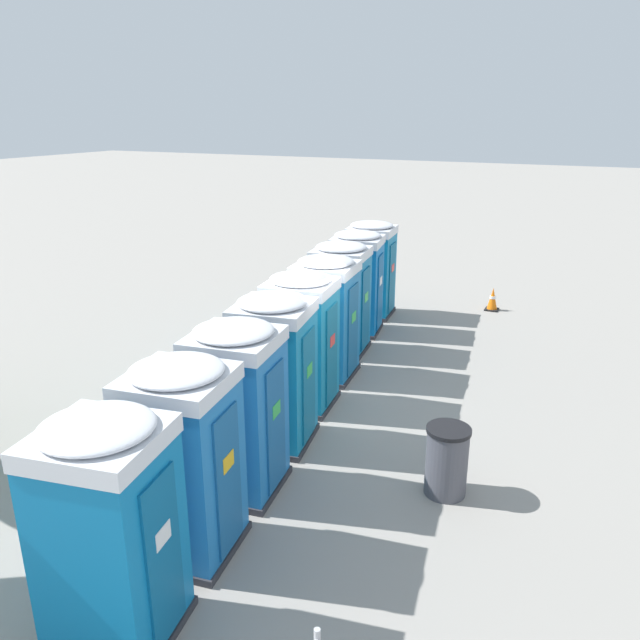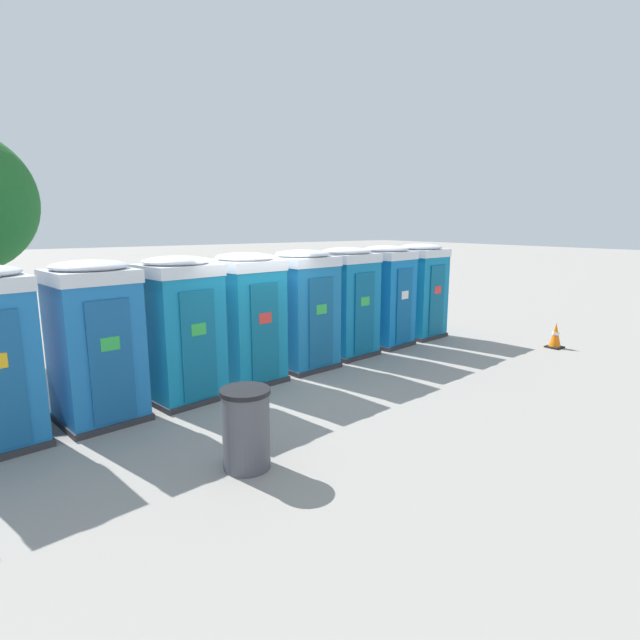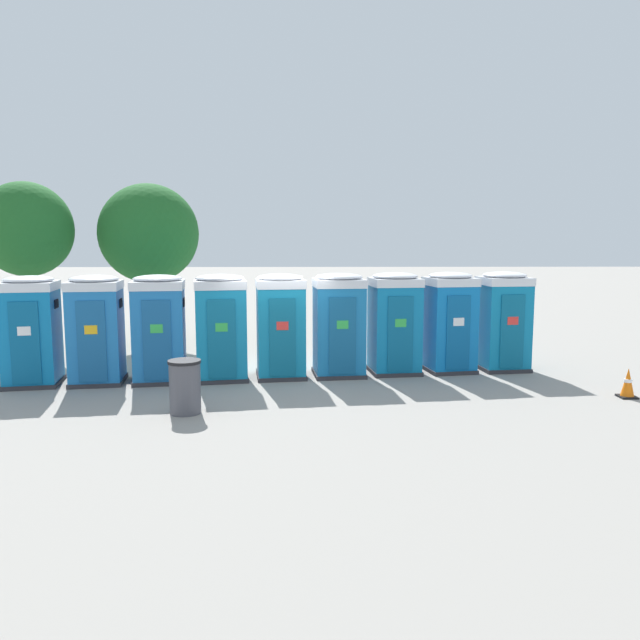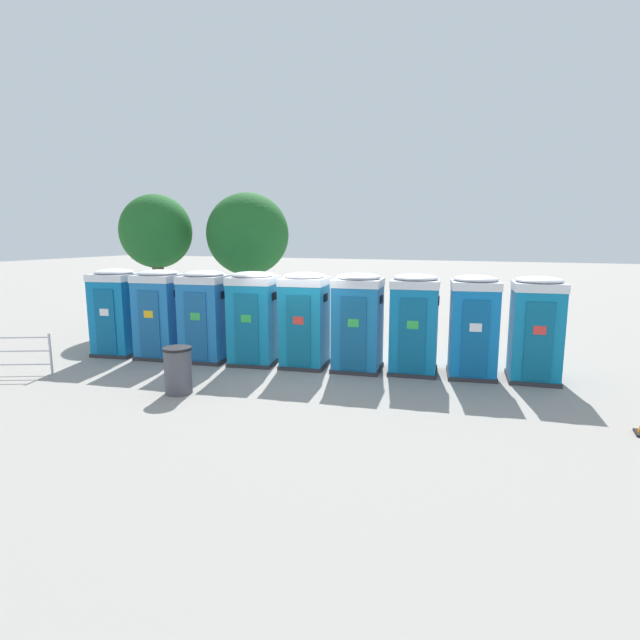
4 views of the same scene
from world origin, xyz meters
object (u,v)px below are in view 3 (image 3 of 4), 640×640
portapotty_4 (281,325)px  portapotty_5 (339,324)px  portapotty_3 (221,327)px  portapotty_8 (503,320)px  portapotty_7 (449,321)px  portapotty_1 (96,329)px  street_tree_1 (149,234)px  street_tree_0 (26,231)px  portapotty_0 (31,330)px  traffic_cone (628,383)px  portapotty_2 (159,328)px  portapotty_6 (394,323)px  trash_can (185,387)px

portapotty_4 → portapotty_5: (1.43, 0.17, -0.00)m
portapotty_3 → portapotty_8: bearing=8.2°
portapotty_7 → portapotty_1: bearing=-172.0°
portapotty_4 → street_tree_1: (-4.29, 4.63, 2.24)m
portapotty_7 → portapotty_8: (1.43, 0.18, -0.00)m
portapotty_1 → street_tree_0: (-3.28, 4.01, 2.31)m
portapotty_0 → portapotty_8: same height
portapotty_5 → portapotty_8: 4.32m
portapotty_0 → traffic_cone: 13.32m
portapotty_0 → portapotty_2: bearing=6.3°
portapotty_0 → portapotty_3: bearing=6.8°
portapotty_2 → portapotty_6: bearing=8.7°
portapotty_3 → portapotty_5: same height
portapotty_6 → street_tree_1: bearing=149.6°
portapotty_1 → portapotty_6: bearing=8.1°
portapotty_1 → portapotty_2: same height
portapotty_1 → portapotty_2: bearing=5.8°
portapotty_1 → street_tree_1: (-0.02, 5.20, 2.24)m
portapotty_8 → portapotty_7: bearing=-173.0°
street_tree_1 → traffic_cone: street_tree_1 is taller
portapotty_3 → street_tree_0: bearing=149.1°
portapotty_5 → street_tree_0: 9.84m
portapotty_4 → portapotty_5: bearing=6.7°
trash_can → traffic_cone: trash_can is taller
portapotty_6 → street_tree_0: 11.07m
portapotty_3 → portapotty_4: 1.44m
trash_can → portapotty_7: bearing=32.5°
portapotty_3 → portapotty_8: (7.12, 1.03, 0.00)m
portapotty_1 → street_tree_0: street_tree_0 is taller
portapotty_0 → portapotty_2: 2.88m
street_tree_1 → trash_can: street_tree_1 is taller
portapotty_6 → portapotty_8: (2.85, 0.36, 0.00)m
portapotty_2 → portapotty_6: same height
portapotty_0 → traffic_cone: portapotty_0 is taller
trash_can → portapotty_5: bearing=46.9°
portapotty_1 → trash_can: portapotty_1 is taller
portapotty_7 → portapotty_8: 1.44m
traffic_cone → portapotty_0: bearing=173.9°
portapotty_2 → portapotty_1: bearing=-174.2°
portapotty_5 → portapotty_3: bearing=-172.1°
portapotty_4 → trash_can: (-1.71, -3.19, -0.75)m
portapotty_1 → traffic_cone: portapotty_1 is taller
portapotty_1 → portapotty_4: 4.32m
street_tree_1 → trash_can: (2.58, -7.82, -2.99)m
street_tree_1 → portapotty_8: bearing=-21.0°
portapotty_1 → portapotty_7: size_ratio=1.00×
portapotty_6 → portapotty_8: size_ratio=1.00×
portapotty_2 → street_tree_1: street_tree_1 is taller
portapotty_1 → portapotty_7: (8.55, 1.19, 0.00)m
portapotty_7 → traffic_cone: 4.37m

